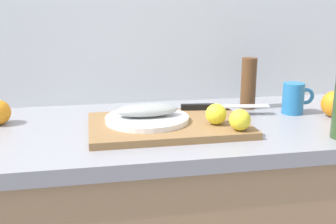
# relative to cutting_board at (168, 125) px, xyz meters

# --- Properties ---
(back_wall) EXTENTS (3.20, 0.05, 2.50)m
(back_wall) POSITION_rel_cutting_board_xyz_m (0.03, 0.37, 0.34)
(back_wall) COLOR silver
(back_wall) RESTS_ON ground_plane
(cutting_board) EXTENTS (0.46, 0.30, 0.02)m
(cutting_board) POSITION_rel_cutting_board_xyz_m (0.00, 0.00, 0.00)
(cutting_board) COLOR olive
(cutting_board) RESTS_ON kitchen_counter
(white_plate) EXTENTS (0.24, 0.24, 0.01)m
(white_plate) POSITION_rel_cutting_board_xyz_m (-0.06, 0.02, 0.02)
(white_plate) COLOR white
(white_plate) RESTS_ON cutting_board
(fish_fillet) EXTENTS (0.18, 0.08, 0.04)m
(fish_fillet) POSITION_rel_cutting_board_xyz_m (-0.06, 0.02, 0.04)
(fish_fillet) COLOR #999E99
(fish_fillet) RESTS_ON white_plate
(chef_knife) EXTENTS (0.29, 0.06, 0.02)m
(chef_knife) POSITION_rel_cutting_board_xyz_m (0.18, 0.12, 0.02)
(chef_knife) COLOR silver
(chef_knife) RESTS_ON cutting_board
(lemon_0) EXTENTS (0.06, 0.06, 0.06)m
(lemon_0) POSITION_rel_cutting_board_xyz_m (0.13, -0.05, 0.04)
(lemon_0) COLOR yellow
(lemon_0) RESTS_ON cutting_board
(lemon_1) EXTENTS (0.06, 0.06, 0.06)m
(lemon_1) POSITION_rel_cutting_board_xyz_m (0.18, -0.12, 0.04)
(lemon_1) COLOR yellow
(lemon_1) RESTS_ON cutting_board
(coffee_mug_2) EXTENTS (0.11, 0.07, 0.10)m
(coffee_mug_2) POSITION_rel_cutting_board_xyz_m (0.44, 0.09, 0.04)
(coffee_mug_2) COLOR #2672B2
(coffee_mug_2) RESTS_ON kitchen_counter
(orange_2) EXTENTS (0.08, 0.08, 0.08)m
(orange_2) POSITION_rel_cutting_board_xyz_m (0.55, 0.03, 0.03)
(orange_2) COLOR orange
(orange_2) RESTS_ON kitchen_counter
(pepper_mill) EXTENTS (0.05, 0.05, 0.18)m
(pepper_mill) POSITION_rel_cutting_board_xyz_m (0.32, 0.19, 0.08)
(pepper_mill) COLOR brown
(pepper_mill) RESTS_ON kitchen_counter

